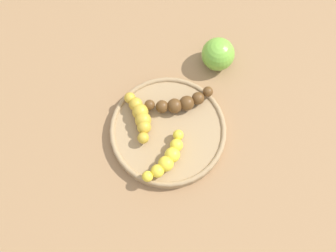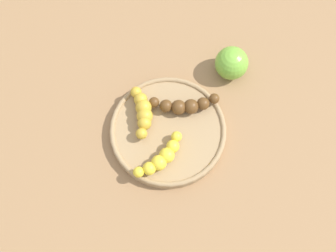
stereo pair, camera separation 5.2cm
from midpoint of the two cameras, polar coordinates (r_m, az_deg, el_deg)
name	(u,v)px [view 2 (the right image)]	position (r m, az deg, el deg)	size (l,w,h in m)	color
ground_plane	(168,133)	(0.86, 1.75, -1.06)	(2.40, 2.40, 0.00)	#936D47
fruit_bowl	(168,131)	(0.85, 1.77, -0.77)	(0.23, 0.23, 0.02)	#A08259
banana_spotted	(143,112)	(0.83, -1.57, 1.71)	(0.11, 0.05, 0.03)	gold
banana_yellow	(161,158)	(0.80, 1.00, -4.34)	(0.10, 0.08, 0.03)	yellow
banana_overripe	(185,105)	(0.84, 3.98, 2.61)	(0.05, 0.14, 0.03)	#593819
apple_green	(232,63)	(0.90, 10.05, 8.03)	(0.07, 0.07, 0.07)	#72B238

